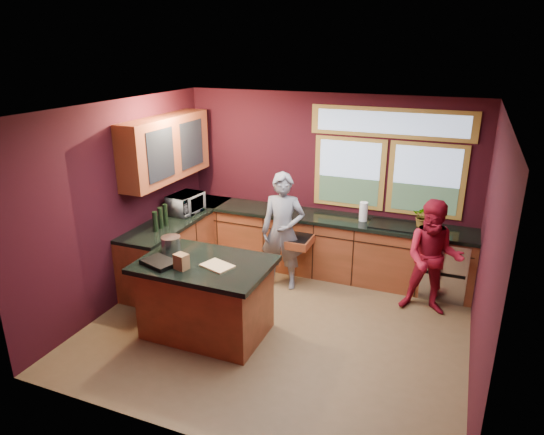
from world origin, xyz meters
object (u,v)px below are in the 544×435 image
Objects in this scene: person_red at (433,258)px; cutting_board at (217,266)px; person_grey at (283,232)px; island at (206,297)px; stock_pot at (171,244)px.

person_red reaches higher than cutting_board.
person_grey is 2.05m from person_red.
island is 0.91× the size of person_grey.
person_red is at bearing 24.70° from stock_pot.
person_grey reaches higher than person_red.
person_grey is (0.42, 1.50, 0.37)m from island.
person_grey is at bearing 178.61° from person_red.
cutting_board is 1.46× the size of stock_pot.
person_red is at bearing -9.21° from person_grey.
person_grey reaches higher than island.
person_grey is 4.86× the size of cutting_board.
person_red is 6.42× the size of stock_pot.
island is 6.46× the size of stock_pot.
stock_pot reaches higher than cutting_board.
person_grey is 1.67m from stock_pot.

